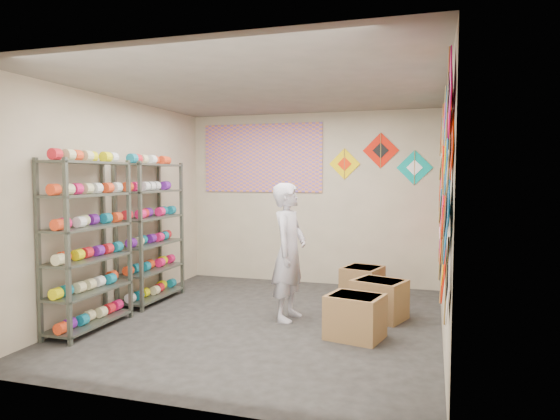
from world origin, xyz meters
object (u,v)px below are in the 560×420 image
(shopkeeper, at_px, (289,252))
(carton_b, at_px, (379,299))
(carton_c, at_px, (362,283))
(shelf_rack_front, at_px, (88,245))
(shelf_rack_back, at_px, (151,232))
(carton_a, at_px, (355,317))

(shopkeeper, bearing_deg, carton_b, -66.80)
(shopkeeper, distance_m, carton_c, 1.50)
(shelf_rack_front, height_order, shelf_rack_back, same)
(carton_b, distance_m, carton_c, 0.90)
(carton_c, bearing_deg, carton_a, -70.37)
(shelf_rack_front, height_order, carton_c, shelf_rack_front)
(carton_b, bearing_deg, shelf_rack_front, -136.34)
(carton_b, relative_size, carton_c, 1.09)
(shopkeeper, height_order, carton_a, shopkeeper)
(carton_a, xyz_separation_m, carton_b, (0.17, 0.80, 0.00))
(carton_b, bearing_deg, carton_c, 130.37)
(shelf_rack_back, height_order, carton_b, shelf_rack_back)
(carton_a, bearing_deg, carton_c, 108.06)
(carton_b, bearing_deg, shelf_rack_back, -159.16)
(shelf_rack_front, height_order, carton_b, shelf_rack_front)
(carton_c, bearing_deg, shopkeeper, -106.62)
(carton_a, relative_size, carton_c, 1.05)
(shelf_rack_front, xyz_separation_m, carton_c, (2.74, 2.21, -0.72))
(carton_a, height_order, carton_c, carton_a)
(shelf_rack_back, bearing_deg, shopkeeper, -7.68)
(carton_a, bearing_deg, shelf_rack_front, -156.16)
(carton_a, distance_m, carton_c, 1.65)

